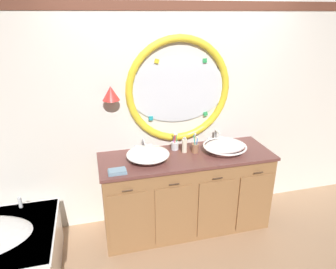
{
  "coord_description": "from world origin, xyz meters",
  "views": [
    {
      "loc": [
        -0.89,
        -2.48,
        2.25
      ],
      "look_at": [
        -0.18,
        0.25,
        1.13
      ],
      "focal_mm": 32.62,
      "sensor_mm": 36.0,
      "label": 1
    }
  ],
  "objects_px": {
    "sink_basin_left": "(148,154)",
    "toothbrush_holder_left": "(175,145)",
    "folded_hand_towel": "(117,171)",
    "sink_basin_right": "(225,146)",
    "toothbrush_holder_right": "(195,147)",
    "soap_dispenser": "(184,145)"
  },
  "relations": [
    {
      "from": "sink_basin_left",
      "to": "toothbrush_holder_left",
      "type": "relative_size",
      "value": 2.16
    },
    {
      "from": "toothbrush_holder_left",
      "to": "folded_hand_towel",
      "type": "relative_size",
      "value": 1.16
    },
    {
      "from": "sink_basin_left",
      "to": "sink_basin_right",
      "type": "relative_size",
      "value": 0.93
    },
    {
      "from": "toothbrush_holder_right",
      "to": "soap_dispenser",
      "type": "distance_m",
      "value": 0.12
    },
    {
      "from": "sink_basin_left",
      "to": "toothbrush_holder_left",
      "type": "bearing_deg",
      "value": 30.29
    },
    {
      "from": "toothbrush_holder_right",
      "to": "soap_dispenser",
      "type": "height_order",
      "value": "toothbrush_holder_right"
    },
    {
      "from": "toothbrush_holder_right",
      "to": "folded_hand_towel",
      "type": "height_order",
      "value": "toothbrush_holder_right"
    },
    {
      "from": "toothbrush_holder_left",
      "to": "toothbrush_holder_right",
      "type": "distance_m",
      "value": 0.23
    },
    {
      "from": "sink_basin_left",
      "to": "toothbrush_holder_left",
      "type": "xyz_separation_m",
      "value": [
        0.33,
        0.19,
        -0.02
      ]
    },
    {
      "from": "sink_basin_left",
      "to": "folded_hand_towel",
      "type": "relative_size",
      "value": 2.52
    },
    {
      "from": "toothbrush_holder_right",
      "to": "soap_dispenser",
      "type": "relative_size",
      "value": 1.27
    },
    {
      "from": "sink_basin_right",
      "to": "toothbrush_holder_left",
      "type": "height_order",
      "value": "toothbrush_holder_left"
    },
    {
      "from": "toothbrush_holder_left",
      "to": "sink_basin_right",
      "type": "bearing_deg",
      "value": -21.43
    },
    {
      "from": "sink_basin_right",
      "to": "toothbrush_holder_left",
      "type": "distance_m",
      "value": 0.53
    },
    {
      "from": "toothbrush_holder_left",
      "to": "soap_dispenser",
      "type": "height_order",
      "value": "toothbrush_holder_left"
    },
    {
      "from": "toothbrush_holder_left",
      "to": "soap_dispenser",
      "type": "distance_m",
      "value": 0.12
    },
    {
      "from": "folded_hand_towel",
      "to": "sink_basin_left",
      "type": "bearing_deg",
      "value": 28.83
    },
    {
      "from": "soap_dispenser",
      "to": "toothbrush_holder_left",
      "type": "bearing_deg",
      "value": 131.66
    },
    {
      "from": "sink_basin_left",
      "to": "toothbrush_holder_right",
      "type": "bearing_deg",
      "value": 7.14
    },
    {
      "from": "toothbrush_holder_right",
      "to": "folded_hand_towel",
      "type": "bearing_deg",
      "value": -163.9
    },
    {
      "from": "soap_dispenser",
      "to": "folded_hand_towel",
      "type": "xyz_separation_m",
      "value": [
        -0.74,
        -0.28,
        -0.06
      ]
    },
    {
      "from": "sink_basin_right",
      "to": "toothbrush_holder_left",
      "type": "bearing_deg",
      "value": 158.57
    }
  ]
}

